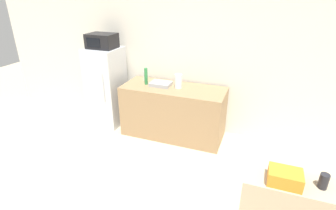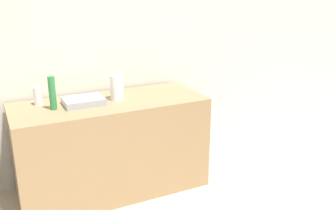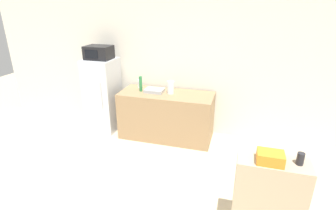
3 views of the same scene
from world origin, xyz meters
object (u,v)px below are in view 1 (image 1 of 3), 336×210
refrigerator (107,87)px  paper_towel_roll (178,81)px  bottle_short (146,76)px  bottle_tall (146,76)px  microwave (102,41)px  basket (285,177)px  jar (324,181)px

refrigerator → paper_towel_roll: refrigerator is taller
refrigerator → bottle_short: (0.74, 0.16, 0.25)m
bottle_tall → microwave: bearing=178.7°
bottle_tall → basket: (2.16, -2.04, 0.04)m
bottle_short → jar: (2.54, -2.17, 0.10)m
bottle_short → jar: jar is taller
microwave → bottle_short: size_ratio=2.98×
refrigerator → jar: refrigerator is taller
refrigerator → bottle_tall: 0.90m
basket → paper_towel_roll: (-1.59, 2.07, -0.06)m
microwave → basket: (3.00, -2.06, -0.51)m
bottle_tall → refrigerator: bearing=178.6°
basket → jar: jar is taller
paper_towel_roll → microwave: bearing=-179.6°
microwave → bottle_short: microwave is taller
bottle_tall → jar: bottle_tall is taller
microwave → bottle_short: (0.74, 0.17, -0.61)m
refrigerator → jar: size_ratio=11.63×
basket → bottle_tall: bearing=136.7°
microwave → paper_towel_roll: (1.42, 0.01, -0.57)m
jar → paper_towel_roll: jar is taller
basket → jar: 0.28m
jar → paper_towel_roll: 2.74m
refrigerator → microwave: bearing=-108.7°
microwave → paper_towel_roll: size_ratio=2.08×
refrigerator → bottle_short: bearing=12.5°
bottle_tall → basket: size_ratio=1.15×
paper_towel_roll → bottle_short: bearing=167.0°
microwave → paper_towel_roll: bearing=0.4°
bottle_short → paper_towel_roll: paper_towel_roll is taller
microwave → paper_towel_roll: microwave is taller
bottle_tall → paper_towel_roll: (0.58, 0.03, -0.03)m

